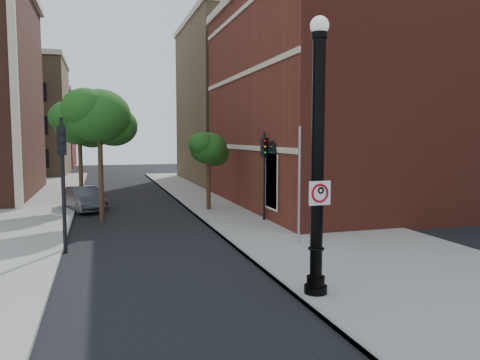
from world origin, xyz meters
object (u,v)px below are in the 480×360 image
object	(u,v)px
lamppost	(317,171)
traffic_signal_left	(62,162)
no_parking_sign	(320,193)
parked_car	(84,199)
traffic_signal_right	(264,162)

from	to	relation	value
lamppost	traffic_signal_left	world-z (taller)	lamppost
lamppost	no_parking_sign	distance (m)	0.55
no_parking_sign	parked_car	size ratio (longest dim) A/B	0.15
parked_car	traffic_signal_left	distance (m)	10.10
traffic_signal_left	traffic_signal_right	size ratio (longest dim) A/B	1.10
lamppost	traffic_signal_left	size ratio (longest dim) A/B	1.47
traffic_signal_right	traffic_signal_left	bearing A→B (deg)	178.10
parked_car	traffic_signal_right	xyz separation A→B (m)	(8.34, -6.19, 2.23)
parked_car	traffic_signal_right	size ratio (longest dim) A/B	0.94
parked_car	traffic_signal_left	world-z (taller)	traffic_signal_left
parked_car	traffic_signal_left	bearing A→B (deg)	-110.09
traffic_signal_left	parked_car	bearing A→B (deg)	87.59
no_parking_sign	parked_car	bearing A→B (deg)	105.42
no_parking_sign	traffic_signal_left	bearing A→B (deg)	128.39
parked_car	traffic_signal_left	xyz separation A→B (m)	(-0.35, -9.78, 2.53)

